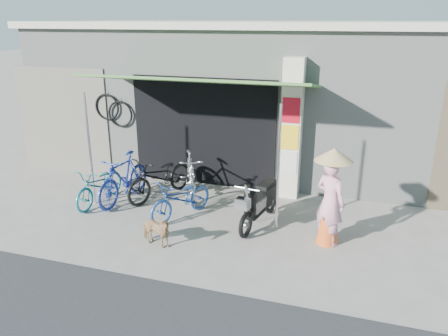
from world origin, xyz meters
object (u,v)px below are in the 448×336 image
(bike_teal, at_px, (100,185))
(bike_navy, at_px, (181,198))
(bike_blue, at_px, (123,178))
(street_dog, at_px, (155,231))
(moped, at_px, (260,203))
(nun, at_px, (330,198))
(bike_black, at_px, (161,177))
(bike_silver, at_px, (191,176))

(bike_teal, height_order, bike_navy, bike_teal)
(bike_blue, height_order, street_dog, bike_blue)
(bike_navy, distance_m, street_dog, 1.22)
(bike_blue, relative_size, moped, 1.04)
(bike_teal, height_order, moped, moped)
(bike_teal, height_order, nun, nun)
(nun, bearing_deg, street_dog, 52.74)
(bike_navy, xyz_separation_m, moped, (1.53, 0.19, 0.03))
(bike_blue, relative_size, street_dog, 2.57)
(bike_black, bearing_deg, bike_blue, -126.21)
(bike_navy, bearing_deg, nun, 20.98)
(bike_blue, bearing_deg, bike_navy, -8.96)
(bike_teal, relative_size, street_dog, 2.30)
(bike_silver, bearing_deg, street_dog, -110.72)
(nun, bearing_deg, moped, 16.23)
(moped, relative_size, nun, 0.96)
(bike_black, distance_m, street_dog, 2.19)
(bike_blue, bearing_deg, bike_teal, -144.81)
(bike_blue, distance_m, bike_navy, 1.54)
(bike_silver, height_order, street_dog, bike_silver)
(bike_teal, height_order, bike_silver, bike_silver)
(bike_teal, bearing_deg, bike_blue, 32.60)
(street_dog, bearing_deg, moped, -34.29)
(bike_black, bearing_deg, bike_teal, -127.25)
(bike_navy, height_order, nun, nun)
(bike_blue, xyz_separation_m, bike_navy, (1.48, -0.38, -0.12))
(nun, bearing_deg, bike_navy, 28.87)
(bike_blue, xyz_separation_m, nun, (4.31, -0.59, 0.34))
(moped, xyz_separation_m, nun, (1.30, -0.39, 0.43))
(street_dog, bearing_deg, bike_teal, 68.05)
(bike_navy, bearing_deg, bike_black, 160.66)
(bike_silver, xyz_separation_m, nun, (3.01, -1.17, 0.35))
(bike_teal, xyz_separation_m, bike_navy, (1.91, -0.14, -0.01))
(bike_teal, relative_size, bike_blue, 0.90)
(bike_silver, distance_m, street_dog, 2.20)
(moped, distance_m, nun, 1.42)
(bike_teal, bearing_deg, nun, -1.27)
(bike_blue, xyz_separation_m, bike_silver, (1.30, 0.58, -0.02))
(bike_teal, bearing_deg, bike_black, 34.25)
(street_dog, bearing_deg, bike_silver, 18.25)
(bike_blue, height_order, moped, bike_blue)
(bike_teal, bearing_deg, moped, 3.69)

